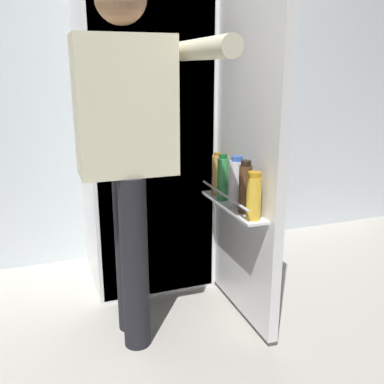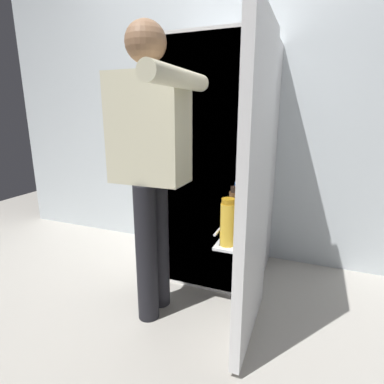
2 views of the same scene
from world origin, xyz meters
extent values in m
plane|color=#B7B2A8|center=(0.00, 0.00, 0.00)|extent=(6.54, 6.54, 0.00)
cube|color=silver|center=(0.00, 0.95, 1.34)|extent=(4.40, 0.10, 2.67)
cube|color=white|center=(0.00, 0.57, 0.81)|extent=(0.66, 0.65, 1.61)
cube|color=white|center=(0.00, 0.25, 0.81)|extent=(0.62, 0.01, 1.57)
cube|color=white|center=(0.00, 0.30, 0.85)|extent=(0.58, 0.09, 0.01)
cube|color=white|center=(0.35, -0.06, 0.80)|extent=(0.05, 0.63, 1.54)
cube|color=white|center=(0.28, -0.06, 0.59)|extent=(0.10, 0.54, 0.01)
cylinder|color=silver|center=(0.23, -0.06, 0.65)|extent=(0.01, 0.52, 0.01)
cylinder|color=tan|center=(0.28, 0.13, 0.70)|extent=(0.05, 0.05, 0.20)
cylinder|color=#996623|center=(0.28, 0.13, 0.81)|extent=(0.04, 0.04, 0.02)
cylinder|color=brown|center=(0.29, -0.18, 0.71)|extent=(0.06, 0.06, 0.22)
cylinder|color=black|center=(0.29, -0.18, 0.83)|extent=(0.05, 0.05, 0.02)
cylinder|color=white|center=(0.29, -0.09, 0.71)|extent=(0.07, 0.07, 0.22)
cylinder|color=#335BB2|center=(0.29, -0.09, 0.83)|extent=(0.05, 0.05, 0.02)
cylinder|color=gold|center=(0.28, -0.28, 0.69)|extent=(0.06, 0.06, 0.19)
cylinder|color=#BC8419|center=(0.28, -0.28, 0.80)|extent=(0.06, 0.06, 0.02)
cylinder|color=green|center=(0.27, 0.03, 0.70)|extent=(0.05, 0.05, 0.21)
cylinder|color=#195B28|center=(0.27, 0.03, 0.82)|extent=(0.04, 0.04, 0.02)
cylinder|color=gold|center=(-0.08, 0.30, 0.90)|extent=(0.07, 0.07, 0.07)
cylinder|color=black|center=(-0.22, 0.01, 0.40)|extent=(0.12, 0.12, 0.79)
cylinder|color=black|center=(-0.22, -0.13, 0.40)|extent=(0.12, 0.12, 0.79)
cube|color=beige|center=(-0.22, -0.06, 1.08)|extent=(0.40, 0.22, 0.56)
sphere|color=#936B4C|center=(-0.22, -0.06, 1.49)|extent=(0.21, 0.21, 0.21)
cylinder|color=beige|center=(-0.21, 0.14, 1.05)|extent=(0.08, 0.08, 0.53)
cylinder|color=beige|center=(0.05, -0.26, 1.30)|extent=(0.08, 0.53, 0.08)
camera|label=1|loc=(-0.56, -1.85, 1.23)|focal=40.46mm
camera|label=2|loc=(0.59, -1.48, 1.16)|focal=28.53mm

